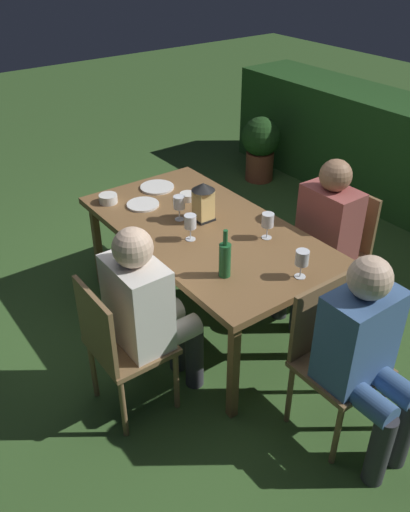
{
  "coord_description": "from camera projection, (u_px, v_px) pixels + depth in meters",
  "views": [
    {
      "loc": [
        2.4,
        -1.76,
        2.42
      ],
      "look_at": [
        0.0,
        0.0,
        0.51
      ],
      "focal_mm": 37.14,
      "sensor_mm": 36.0,
      "label": 1
    }
  ],
  "objects": [
    {
      "name": "bowl_olives",
      "position": [
        188.0,
        196.0,
        3.74
      ],
      "size": [
        0.11,
        0.11,
        0.05
      ],
      "color": "silver",
      "rests_on": "dining_table"
    },
    {
      "name": "chair_side_right_b",
      "position": [
        338.0,
        244.0,
        3.71
      ],
      "size": [
        0.42,
        0.4,
        0.87
      ],
      "color": "brown",
      "rests_on": "ground"
    },
    {
      "name": "plate_b",
      "position": [
        143.0,
        205.0,
        3.67
      ],
      "size": [
        0.23,
        0.23,
        0.01
      ],
      "primitive_type": "cylinder",
      "color": "white",
      "rests_on": "dining_table"
    },
    {
      "name": "wine_glass_d",
      "position": [
        179.0,
        204.0,
        3.45
      ],
      "size": [
        0.08,
        0.08,
        0.17
      ],
      "color": "silver",
      "rests_on": "dining_table"
    },
    {
      "name": "wine_glass_b",
      "position": [
        268.0,
        221.0,
        3.24
      ],
      "size": [
        0.08,
        0.08,
        0.17
      ],
      "color": "silver",
      "rests_on": "dining_table"
    },
    {
      "name": "bowl_bread",
      "position": [
        108.0,
        198.0,
        3.7
      ],
      "size": [
        0.13,
        0.13,
        0.06
      ],
      "color": "silver",
      "rests_on": "dining_table"
    },
    {
      "name": "person_in_cream",
      "position": [
        148.0,
        308.0,
        2.86
      ],
      "size": [
        0.38,
        0.47,
        1.15
      ],
      "color": "white",
      "rests_on": "ground"
    },
    {
      "name": "chair_side_left_b",
      "position": [
        119.0,
        343.0,
        2.85
      ],
      "size": [
        0.42,
        0.4,
        0.87
      ],
      "color": "brown",
      "rests_on": "ground"
    },
    {
      "name": "person_in_blue",
      "position": [
        366.0,
        353.0,
        2.57
      ],
      "size": [
        0.48,
        0.38,
        1.15
      ],
      "color": "#426699",
      "rests_on": "ground"
    },
    {
      "name": "potted_plant_by_hedge",
      "position": [
        261.0,
        145.0,
        5.61
      ],
      "size": [
        0.41,
        0.41,
        0.69
      ],
      "color": "brown",
      "rests_on": "ground"
    },
    {
      "name": "wine_glass_a",
      "position": [
        302.0,
        259.0,
        2.88
      ],
      "size": [
        0.08,
        0.08,
        0.17
      ],
      "color": "silver",
      "rests_on": "dining_table"
    },
    {
      "name": "ground_plane",
      "position": [
        205.0,
        316.0,
        3.81
      ],
      "size": [
        16.0,
        16.0,
        0.0
      ],
      "primitive_type": "plane",
      "color": "#385B28"
    },
    {
      "name": "plate_a",
      "position": [
        157.0,
        187.0,
        3.91
      ],
      "size": [
        0.25,
        0.25,
        0.01
      ],
      "primitive_type": "cylinder",
      "color": "white",
      "rests_on": "dining_table"
    },
    {
      "name": "dining_table",
      "position": [
        205.0,
        234.0,
        3.45
      ],
      "size": [
        1.76,
        0.95,
        0.73
      ],
      "color": "brown",
      "rests_on": "ground"
    },
    {
      "name": "wine_glass_c",
      "position": [
        190.0,
        223.0,
        3.23
      ],
      "size": [
        0.08,
        0.08,
        0.17
      ],
      "color": "silver",
      "rests_on": "dining_table"
    },
    {
      "name": "green_bottle_on_table",
      "position": [
        225.0,
        259.0,
        2.9
      ],
      "size": [
        0.07,
        0.07,
        0.29
      ],
      "color": "#1E5B2D",
      "rests_on": "dining_table"
    },
    {
      "name": "lantern_centerpiece",
      "position": [
        203.0,
        200.0,
        3.43
      ],
      "size": [
        0.15,
        0.15,
        0.27
      ],
      "color": "black",
      "rests_on": "dining_table"
    },
    {
      "name": "chair_head_far",
      "position": [
        332.0,
        353.0,
        2.78
      ],
      "size": [
        0.4,
        0.42,
        0.87
      ],
      "color": "brown",
      "rests_on": "ground"
    },
    {
      "name": "person_in_rust",
      "position": [
        321.0,
        234.0,
        3.54
      ],
      "size": [
        0.38,
        0.47,
        1.15
      ],
      "color": "#9E4C47",
      "rests_on": "ground"
    }
  ]
}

